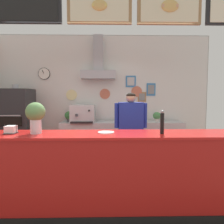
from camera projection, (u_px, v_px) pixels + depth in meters
ground_plane at (100, 203)px, 3.01m from camera, size 6.47×6.47×0.00m
back_wall_assembly at (103, 92)px, 5.36m from camera, size 5.39×2.71×3.04m
service_counter at (100, 173)px, 2.74m from camera, size 4.34×0.60×1.04m
back_prep_counter at (122, 140)px, 5.22m from camera, size 2.95×0.54×0.88m
pizza_oven at (17, 125)px, 4.87m from camera, size 0.70×0.73×1.77m
shop_worker at (131, 132)px, 4.03m from camera, size 0.62×0.22×1.57m
espresso_machine at (83, 114)px, 5.12m from camera, size 0.57×0.52×0.42m
potted_thyme at (157, 116)px, 5.18m from camera, size 0.20×0.20×0.23m
potted_rosemary at (69, 116)px, 5.13m from camera, size 0.23×0.23×0.26m
basil_vase at (36, 116)px, 2.67m from camera, size 0.24×0.24×0.39m
condiment_plate at (106, 132)px, 2.73m from camera, size 0.21×0.21×0.01m
pepper_grinder at (162, 122)px, 2.66m from camera, size 0.05×0.05×0.30m
napkin_holder at (11, 130)px, 2.69m from camera, size 0.15×0.14×0.11m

